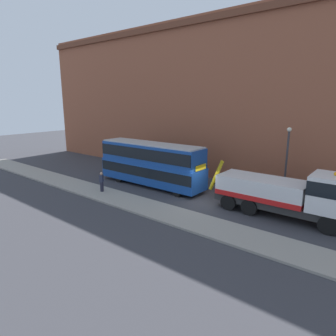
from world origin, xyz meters
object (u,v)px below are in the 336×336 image
Objects in this scene: recovery_tow_truck at (287,193)px; pedestrian_onlooker at (102,182)px; street_lamp at (287,157)px; double_decker_bus at (151,162)px.

recovery_tow_truck reaches higher than pedestrian_onlooker.
street_lamp is (12.71, 8.74, 2.49)m from pedestrian_onlooker.
double_decker_bus is at bearing 179.48° from recovery_tow_truck.
double_decker_bus is at bearing -158.55° from street_lamp.
recovery_tow_truck is at bearing -70.21° from street_lamp.
recovery_tow_truck is at bearing -10.94° from pedestrian_onlooker.
double_decker_bus is at bearing 40.35° from pedestrian_onlooker.
double_decker_bus reaches higher than pedestrian_onlooker.
recovery_tow_truck is 1.74× the size of street_lamp.
recovery_tow_truck is 5.94× the size of pedestrian_onlooker.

